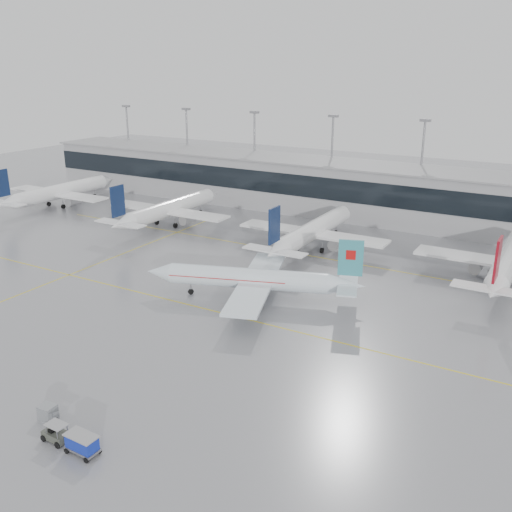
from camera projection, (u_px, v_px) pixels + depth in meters
The scene contains 16 objects.
ground at pixel (215, 311), 83.13m from camera, with size 320.00×320.00×0.00m, color gray.
taxi_line_main at pixel (215, 311), 83.12m from camera, with size 120.00×0.25×0.01m, color yellow.
taxi_line_north at pixel (304, 255), 107.69m from camera, with size 120.00×0.25×0.01m, color yellow.
taxi_line_cross at pixel (129, 251), 109.68m from camera, with size 0.25×60.00×0.01m, color yellow.
terminal at pixel (364, 192), 131.97m from camera, with size 180.00×15.00×12.00m, color #97979B.
terminal_glass at pixel (353, 192), 125.31m from camera, with size 180.00×0.20×5.00m, color black.
terminal_roof at pixel (366, 165), 129.98m from camera, with size 182.00×16.00×0.40m, color gray.
light_masts at pixel (375, 157), 134.53m from camera, with size 156.40×1.00×22.60m.
air_canada_jet at pixel (256, 280), 86.28m from camera, with size 32.95×26.37×10.35m.
parked_jet_a at pixel (58, 192), 142.83m from camera, with size 29.64×36.96×11.72m.
parked_jet_b at pixel (169, 209), 126.18m from camera, with size 29.64×36.96×11.72m.
parked_jet_c at pixel (313, 231), 109.52m from camera, with size 29.64×36.96×11.72m.
parked_jet_d at pixel (508, 261), 92.87m from camera, with size 29.64×36.96×11.72m.
baggage_tug at pixel (56, 435), 54.41m from camera, with size 3.95×1.69×1.91m.
baggage_cart at pixel (82, 443), 52.49m from camera, with size 3.23×1.85×1.97m.
gse_unit at pixel (48, 412), 57.71m from camera, with size 1.55×1.44×1.55m, color gray.
Camera 1 is at (43.46, -62.81, 34.31)m, focal length 40.00 mm.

